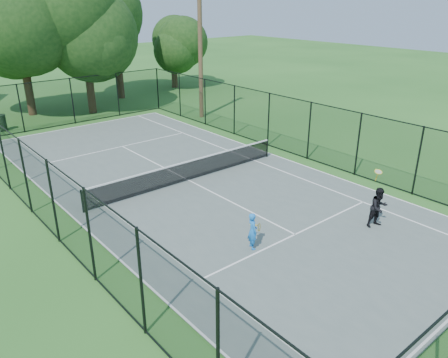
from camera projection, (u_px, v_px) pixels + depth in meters
ground at (189, 182)px, 19.87m from camera, size 120.00×120.00×0.00m
tennis_court at (189, 181)px, 19.86m from camera, size 11.00×24.00×0.06m
tennis_net at (189, 170)px, 19.65m from camera, size 10.08×0.08×0.95m
fence at (188, 150)px, 19.30m from camera, size 13.10×26.10×3.00m
tree_near_left at (18, 24)px, 28.92m from camera, size 7.61×7.61×9.93m
tree_near_mid at (84, 36)px, 29.77m from camera, size 6.59×6.59×8.62m
tree_near_right at (115, 24)px, 34.28m from camera, size 6.69×6.69×9.23m
tree_far_right at (173, 44)px, 39.39m from camera, size 4.72×4.72×6.24m
trash_bin_right at (2, 123)px, 27.29m from camera, size 0.58×0.58×1.02m
utility_pole at (200, 52)px, 29.03m from camera, size 1.40×0.30×8.65m
player_blue at (253, 231)px, 14.27m from camera, size 0.81×0.55×1.28m
player_black at (379, 207)px, 15.61m from camera, size 0.86×0.89×2.02m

